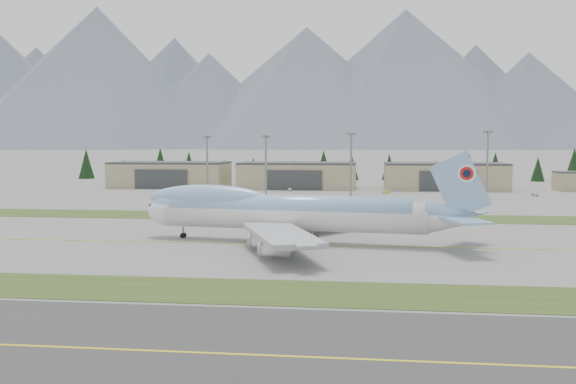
# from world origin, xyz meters

# --- Properties ---
(ground) EXTENTS (7000.00, 7000.00, 0.00)m
(ground) POSITION_xyz_m (0.00, 0.00, 0.00)
(ground) COLOR slate
(ground) RESTS_ON ground
(grass_strip_near) EXTENTS (400.00, 14.00, 0.08)m
(grass_strip_near) POSITION_xyz_m (0.00, -38.00, 0.00)
(grass_strip_near) COLOR #324A1A
(grass_strip_near) RESTS_ON ground
(grass_strip_far) EXTENTS (400.00, 18.00, 0.08)m
(grass_strip_far) POSITION_xyz_m (0.00, 45.00, 0.00)
(grass_strip_far) COLOR #324A1A
(grass_strip_far) RESTS_ON ground
(asphalt_taxiway) EXTENTS (400.00, 32.00, 0.04)m
(asphalt_taxiway) POSITION_xyz_m (0.00, -62.00, 0.00)
(asphalt_taxiway) COLOR #313131
(asphalt_taxiway) RESTS_ON ground
(taxiway_line_main) EXTENTS (400.00, 0.40, 0.02)m
(taxiway_line_main) POSITION_xyz_m (0.00, 0.00, 0.00)
(taxiway_line_main) COLOR yellow
(taxiway_line_main) RESTS_ON ground
(taxiway_line_near) EXTENTS (400.00, 0.40, 0.02)m
(taxiway_line_near) POSITION_xyz_m (0.00, -62.00, 0.00)
(taxiway_line_near) COLOR yellow
(taxiway_line_near) RESTS_ON ground
(boeing_747_freighter) EXTENTS (66.60, 56.76, 17.47)m
(boeing_747_freighter) POSITION_xyz_m (-1.11, 3.01, 5.76)
(boeing_747_freighter) COLOR white
(boeing_747_freighter) RESTS_ON ground
(hangar_left) EXTENTS (48.00, 26.60, 10.80)m
(hangar_left) POSITION_xyz_m (-70.00, 149.90, 5.39)
(hangar_left) COLOR tan
(hangar_left) RESTS_ON ground
(hangar_center) EXTENTS (48.00, 26.60, 10.80)m
(hangar_center) POSITION_xyz_m (-15.00, 149.90, 5.39)
(hangar_center) COLOR tan
(hangar_center) RESTS_ON ground
(hangar_right) EXTENTS (48.00, 26.60, 10.80)m
(hangar_right) POSITION_xyz_m (45.00, 149.90, 5.39)
(hangar_right) COLOR tan
(hangar_right) RESTS_ON ground
(control_shed) EXTENTS (14.00, 12.00, 7.60)m
(control_shed) POSITION_xyz_m (95.00, 148.00, 3.80)
(control_shed) COLOR tan
(control_shed) RESTS_ON ground
(floodlight_masts) EXTENTS (144.89, 7.06, 23.08)m
(floodlight_masts) POSITION_xyz_m (19.21, 110.72, 15.43)
(floodlight_masts) COLOR slate
(floodlight_masts) RESTS_ON ground
(service_vehicle_a) EXTENTS (1.83, 3.71, 1.22)m
(service_vehicle_a) POSITION_xyz_m (-16.39, 132.38, 0.00)
(service_vehicle_a) COLOR silver
(service_vehicle_a) RESTS_ON ground
(service_vehicle_b) EXTENTS (3.65, 1.98, 1.14)m
(service_vehicle_b) POSITION_xyz_m (20.83, 125.15, 0.00)
(service_vehicle_b) COLOR #B7D034
(service_vehicle_b) RESTS_ON ground
(service_vehicle_c) EXTENTS (1.99, 3.75, 1.03)m
(service_vehicle_c) POSITION_xyz_m (72.83, 118.77, 0.00)
(service_vehicle_c) COLOR #B6B5BB
(service_vehicle_c) RESTS_ON ground
(conifer_belt) EXTENTS (273.51, 15.92, 16.70)m
(conifer_belt) POSITION_xyz_m (-3.20, 210.92, 7.07)
(conifer_belt) COLOR black
(conifer_belt) RESTS_ON ground
(mountain_ridge_front) EXTENTS (4212.82, 1222.85, 507.64)m
(mountain_ridge_front) POSITION_xyz_m (-91.00, 2189.65, 228.61)
(mountain_ridge_front) COLOR #45505C
(mountain_ridge_front) RESTS_ON ground
(mountain_ridge_rear) EXTENTS (4516.32, 1052.65, 526.33)m
(mountain_ridge_rear) POSITION_xyz_m (172.83, 2900.00, 259.66)
(mountain_ridge_rear) COLOR #45505C
(mountain_ridge_rear) RESTS_ON ground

